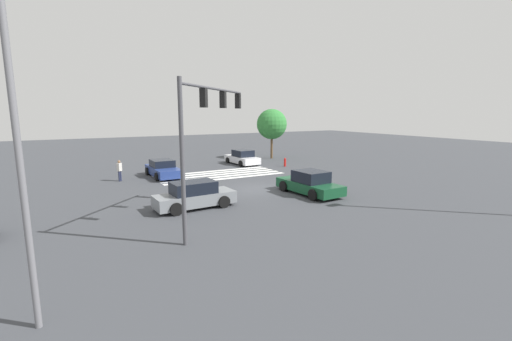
{
  "coord_description": "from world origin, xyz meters",
  "views": [
    {
      "loc": [
        11.45,
        20.54,
        5.38
      ],
      "look_at": [
        0.0,
        0.0,
        1.34
      ],
      "focal_mm": 24.0,
      "sensor_mm": 36.0,
      "label": 1
    }
  ],
  "objects": [
    {
      "name": "ground_plane",
      "position": [
        0.0,
        0.0,
        0.0
      ],
      "size": [
        115.61,
        115.61,
        0.0
      ],
      "primitive_type": "plane",
      "color": "#3D3F44"
    },
    {
      "name": "crosswalk_markings",
      "position": [
        0.0,
        -6.55,
        0.0
      ],
      "size": [
        10.71,
        4.4,
        0.01
      ],
      "rotation": [
        0.0,
        0.0,
        1.57
      ],
      "color": "silver",
      "rests_on": "ground_plane"
    },
    {
      "name": "traffic_signal_mast",
      "position": [
        5.75,
        5.75,
        5.0
      ],
      "size": [
        5.22,
        5.22,
        6.71
      ],
      "rotation": [
        0.0,
        0.0,
        -2.36
      ],
      "color": "#47474C",
      "rests_on": "ground_plane"
    },
    {
      "name": "car_0",
      "position": [
        -4.5,
        -11.0,
        0.67
      ],
      "size": [
        2.3,
        4.59,
        1.5
      ],
      "rotation": [
        0.0,
        0.0,
        -1.51
      ],
      "color": "silver",
      "rests_on": "ground_plane"
    },
    {
      "name": "car_1",
      "position": [
        -2.44,
        2.93,
        0.71
      ],
      "size": [
        2.43,
        4.93,
        1.57
      ],
      "rotation": [
        0.0,
        0.0,
        -1.51
      ],
      "color": "#144728",
      "rests_on": "ground_plane"
    },
    {
      "name": "car_3",
      "position": [
        5.35,
        2.46,
        0.72
      ],
      "size": [
        4.61,
        2.11,
        1.53
      ],
      "rotation": [
        0.0,
        0.0,
        3.2
      ],
      "color": "gray",
      "rests_on": "ground_plane"
    },
    {
      "name": "car_4",
      "position": [
        4.5,
        -7.95,
        0.65
      ],
      "size": [
        2.28,
        4.88,
        1.42
      ],
      "rotation": [
        0.0,
        0.0,
        1.61
      ],
      "color": "navy",
      "rests_on": "ground_plane"
    },
    {
      "name": "pedestrian",
      "position": [
        7.95,
        -7.75,
        0.92
      ],
      "size": [
        0.41,
        0.41,
        1.65
      ],
      "rotation": [
        0.0,
        0.0,
        2.37
      ],
      "color": "#232842",
      "rests_on": "ground_plane"
    },
    {
      "name": "street_light_pole_a",
      "position": [
        12.43,
        10.99,
        5.07
      ],
      "size": [
        0.8,
        0.36,
        8.53
      ],
      "color": "slate",
      "rests_on": "ground_plane"
    },
    {
      "name": "tree_corner_a",
      "position": [
        -9.53,
        -13.35,
        3.98
      ],
      "size": [
        3.48,
        3.48,
        5.73
      ],
      "color": "brown",
      "rests_on": "ground_plane"
    },
    {
      "name": "fire_hydrant",
      "position": [
        -7.52,
        -7.55,
        0.43
      ],
      "size": [
        0.22,
        0.22,
        0.86
      ],
      "color": "red",
      "rests_on": "ground_plane"
    }
  ]
}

